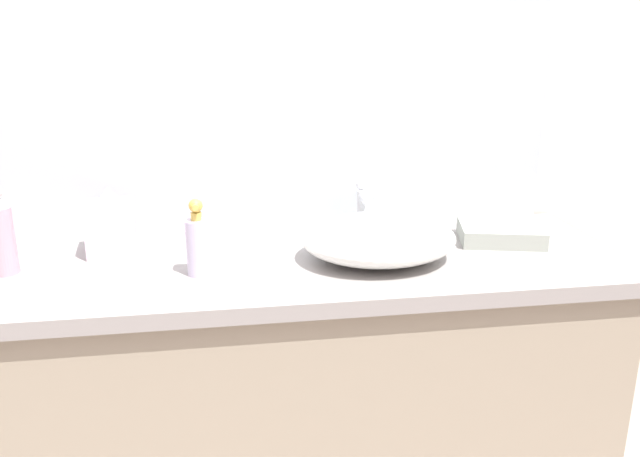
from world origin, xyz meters
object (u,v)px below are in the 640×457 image
(lotion_bottle, at_px, (198,243))
(tissue_box, at_px, (111,225))
(perfume_bottle, at_px, (0,236))
(folded_hand_towel, at_px, (501,233))
(sink_basin, at_px, (379,238))

(lotion_bottle, xyz_separation_m, tissue_box, (-0.22, 0.19, -0.00))
(perfume_bottle, relative_size, folded_hand_towel, 1.00)
(sink_basin, distance_m, perfume_bottle, 0.87)
(lotion_bottle, bearing_deg, tissue_box, 139.41)
(lotion_bottle, distance_m, perfume_bottle, 0.45)
(sink_basin, xyz_separation_m, perfume_bottle, (-0.87, 0.04, 0.04))
(lotion_bottle, xyz_separation_m, perfume_bottle, (-0.44, 0.08, 0.01))
(perfume_bottle, height_order, folded_hand_towel, perfume_bottle)
(lotion_bottle, relative_size, tissue_box, 1.07)
(lotion_bottle, distance_m, folded_hand_towel, 0.79)
(folded_hand_towel, bearing_deg, perfume_bottle, -177.88)
(perfume_bottle, xyz_separation_m, folded_hand_towel, (1.22, 0.05, -0.07))
(folded_hand_towel, bearing_deg, lotion_bottle, -171.17)
(lotion_bottle, relative_size, perfume_bottle, 0.85)
(perfume_bottle, bearing_deg, tissue_box, 26.27)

